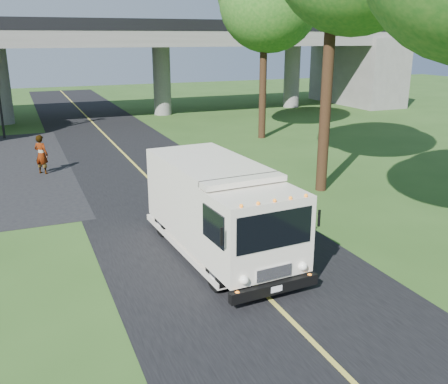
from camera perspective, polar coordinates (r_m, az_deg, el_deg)
ground at (r=11.14m, az=9.51°, el=-16.10°), size 120.00×120.00×0.00m
road at (r=19.48m, az=-6.13°, el=-0.98°), size 7.00×90.00×0.02m
lane_line at (r=19.47m, az=-6.13°, el=-0.93°), size 0.12×90.00×0.01m
overpass at (r=40.13m, az=-15.75°, el=14.50°), size 54.00×10.00×7.30m
step_van at (r=14.23m, az=-0.66°, el=-1.69°), size 2.74×6.52×2.68m
pedestrian at (r=24.48m, az=-20.15°, el=4.04°), size 0.79×0.77×1.84m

